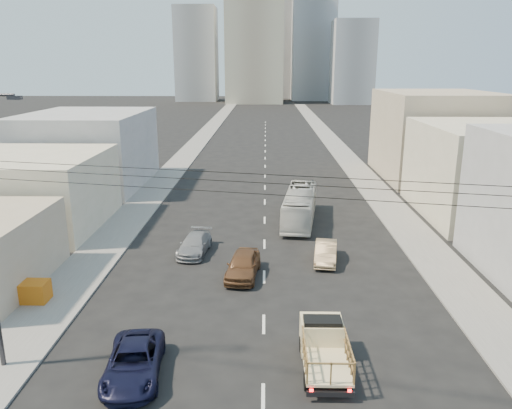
{
  "coord_description": "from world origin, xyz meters",
  "views": [
    {
      "loc": [
        0.04,
        -15.14,
        12.86
      ],
      "look_at": [
        -0.6,
        18.48,
        3.5
      ],
      "focal_mm": 35.0,
      "sensor_mm": 36.0,
      "label": 1
    }
  ],
  "objects_px": {
    "flatbed_pickup": "(324,345)",
    "city_bus": "(300,206)",
    "sedan_brown": "(243,265)",
    "sedan_grey": "(195,244)",
    "sedan_tan": "(326,252)",
    "navy_pickup": "(134,362)",
    "crate_stack": "(32,291)"
  },
  "relations": [
    {
      "from": "navy_pickup",
      "to": "sedan_tan",
      "type": "xyz_separation_m",
      "value": [
        9.7,
        13.25,
        -0.01
      ]
    },
    {
      "from": "city_bus",
      "to": "crate_stack",
      "type": "height_order",
      "value": "city_bus"
    },
    {
      "from": "navy_pickup",
      "to": "crate_stack",
      "type": "bearing_deg",
      "value": 131.92
    },
    {
      "from": "flatbed_pickup",
      "to": "sedan_grey",
      "type": "xyz_separation_m",
      "value": [
        -7.6,
        13.8,
        -0.44
      ]
    },
    {
      "from": "navy_pickup",
      "to": "sedan_grey",
      "type": "xyz_separation_m",
      "value": [
        0.58,
        14.67,
        -0.03
      ]
    },
    {
      "from": "sedan_tan",
      "to": "crate_stack",
      "type": "xyz_separation_m",
      "value": [
        -17.17,
        -6.45,
        0.02
      ]
    },
    {
      "from": "sedan_brown",
      "to": "crate_stack",
      "type": "relative_size",
      "value": 2.57
    },
    {
      "from": "navy_pickup",
      "to": "crate_stack",
      "type": "height_order",
      "value": "navy_pickup"
    },
    {
      "from": "sedan_brown",
      "to": "sedan_grey",
      "type": "distance_m",
      "value": 5.39
    },
    {
      "from": "sedan_brown",
      "to": "city_bus",
      "type": "bearing_deg",
      "value": 76.29
    },
    {
      "from": "navy_pickup",
      "to": "sedan_tan",
      "type": "bearing_deg",
      "value": 47.97
    },
    {
      "from": "crate_stack",
      "to": "navy_pickup",
      "type": "bearing_deg",
      "value": -42.26
    },
    {
      "from": "city_bus",
      "to": "crate_stack",
      "type": "xyz_separation_m",
      "value": [
        -15.99,
        -15.59,
        -0.7
      ]
    },
    {
      "from": "flatbed_pickup",
      "to": "sedan_tan",
      "type": "relative_size",
      "value": 1.08
    },
    {
      "from": "navy_pickup",
      "to": "city_bus",
      "type": "relative_size",
      "value": 0.49
    },
    {
      "from": "sedan_brown",
      "to": "sedan_grey",
      "type": "relative_size",
      "value": 1.02
    },
    {
      "from": "city_bus",
      "to": "sedan_grey",
      "type": "xyz_separation_m",
      "value": [
        -7.94,
        -7.72,
        -0.73
      ]
    },
    {
      "from": "sedan_grey",
      "to": "crate_stack",
      "type": "distance_m",
      "value": 11.26
    },
    {
      "from": "flatbed_pickup",
      "to": "sedan_grey",
      "type": "relative_size",
      "value": 0.97
    },
    {
      "from": "city_bus",
      "to": "sedan_tan",
      "type": "distance_m",
      "value": 9.25
    },
    {
      "from": "flatbed_pickup",
      "to": "navy_pickup",
      "type": "xyz_separation_m",
      "value": [
        -8.18,
        -0.87,
        -0.41
      ]
    },
    {
      "from": "city_bus",
      "to": "navy_pickup",
      "type": "bearing_deg",
      "value": -103.07
    },
    {
      "from": "sedan_brown",
      "to": "sedan_tan",
      "type": "distance_m",
      "value": 6.08
    },
    {
      "from": "navy_pickup",
      "to": "sedan_grey",
      "type": "relative_size",
      "value": 1.09
    },
    {
      "from": "city_bus",
      "to": "sedan_grey",
      "type": "relative_size",
      "value": 2.2
    },
    {
      "from": "flatbed_pickup",
      "to": "city_bus",
      "type": "relative_size",
      "value": 0.44
    },
    {
      "from": "flatbed_pickup",
      "to": "sedan_brown",
      "type": "xyz_separation_m",
      "value": [
        -3.99,
        9.79,
        -0.31
      ]
    },
    {
      "from": "sedan_grey",
      "to": "navy_pickup",
      "type": "bearing_deg",
      "value": -86.35
    },
    {
      "from": "city_bus",
      "to": "sedan_brown",
      "type": "bearing_deg",
      "value": -102.5
    },
    {
      "from": "flatbed_pickup",
      "to": "crate_stack",
      "type": "xyz_separation_m",
      "value": [
        -15.65,
        5.92,
        -0.4
      ]
    },
    {
      "from": "sedan_grey",
      "to": "city_bus",
      "type": "bearing_deg",
      "value": 50.1
    },
    {
      "from": "sedan_tan",
      "to": "crate_stack",
      "type": "distance_m",
      "value": 18.35
    }
  ]
}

